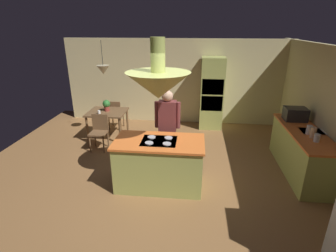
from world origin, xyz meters
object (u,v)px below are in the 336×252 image
object	(u,v)px
kitchen_island	(159,163)
dining_table	(107,115)
canister_sugar	(313,133)
canister_tea	(309,130)
oven_tower	(212,93)
chair_by_back_wall	(115,113)
cup_on_table	(99,112)
potted_plant_on_table	(106,105)
person_at_island	(167,125)
chair_facing_island	(99,129)
canister_flour	(317,138)
microwave_on_counter	(295,114)

from	to	relation	value
kitchen_island	dining_table	world-z (taller)	kitchen_island
canister_sugar	canister_tea	world-z (taller)	canister_sugar
oven_tower	chair_by_back_wall	size ratio (longest dim) A/B	2.39
kitchen_island	cup_on_table	bearing A→B (deg)	134.28
kitchen_island	potted_plant_on_table	bearing A→B (deg)	128.63
canister_tea	oven_tower	bearing A→B (deg)	123.68
kitchen_island	oven_tower	distance (m)	3.47
kitchen_island	canister_sugar	distance (m)	2.93
chair_by_back_wall	potted_plant_on_table	world-z (taller)	potted_plant_on_table
person_at_island	chair_facing_island	distance (m)	1.98
kitchen_island	canister_tea	size ratio (longest dim) A/B	9.56
kitchen_island	dining_table	xyz separation A→B (m)	(-1.70, 2.10, 0.18)
potted_plant_on_table	canister_sugar	world-z (taller)	canister_sugar
canister_flour	microwave_on_counter	xyz separation A→B (m)	(0.00, 1.16, 0.07)
potted_plant_on_table	canister_flour	bearing A→B (deg)	-22.39
chair_by_back_wall	canister_tea	size ratio (longest dim) A/B	5.01
canister_flour	microwave_on_counter	size ratio (longest dim) A/B	0.32
canister_sugar	potted_plant_on_table	bearing A→B (deg)	159.57
kitchen_island	dining_table	bearing A→B (deg)	128.99
person_at_island	chair_facing_island	size ratio (longest dim) A/B	1.96
canister_flour	canister_sugar	size ratio (longest dim) A/B	0.71
chair_by_back_wall	chair_facing_island	bearing A→B (deg)	90.00
chair_facing_island	chair_by_back_wall	distance (m)	1.31
canister_tea	canister_sugar	bearing A→B (deg)	-90.00
dining_table	canister_flour	size ratio (longest dim) A/B	6.78
cup_on_table	canister_tea	size ratio (longest dim) A/B	0.52
chair_facing_island	canister_flour	bearing A→B (deg)	-14.49
dining_table	potted_plant_on_table	xyz separation A→B (m)	(-0.02, 0.05, 0.28)
chair_facing_island	oven_tower	bearing A→B (deg)	32.71
person_at_island	chair_by_back_wall	xyz separation A→B (m)	(-1.78, 2.04, -0.48)
chair_facing_island	canister_sugar	distance (m)	4.68
potted_plant_on_table	microwave_on_counter	bearing A→B (deg)	-8.93
dining_table	canister_flour	distance (m)	4.91
chair_facing_island	canister_sugar	size ratio (longest dim) A/B	4.23
potted_plant_on_table	canister_sugar	distance (m)	4.86
kitchen_island	canister_sugar	world-z (taller)	canister_sugar
oven_tower	microwave_on_counter	distance (m)	2.51
oven_tower	canister_flour	distance (m)	3.44
chair_by_back_wall	dining_table	bearing A→B (deg)	90.00
chair_by_back_wall	canister_sugar	size ratio (longest dim) A/B	4.23
dining_table	oven_tower	bearing A→B (deg)	22.21
chair_facing_island	person_at_island	bearing A→B (deg)	-22.35
dining_table	potted_plant_on_table	distance (m)	0.28
cup_on_table	kitchen_island	bearing A→B (deg)	-45.72
person_at_island	microwave_on_counter	world-z (taller)	person_at_island
oven_tower	cup_on_table	bearing A→B (deg)	-155.15
chair_by_back_wall	oven_tower	bearing A→B (deg)	-170.11
oven_tower	canister_sugar	size ratio (longest dim) A/B	10.11
oven_tower	canister_flour	xyz separation A→B (m)	(1.74, -2.97, -0.03)
kitchen_island	potted_plant_on_table	world-z (taller)	potted_plant_on_table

